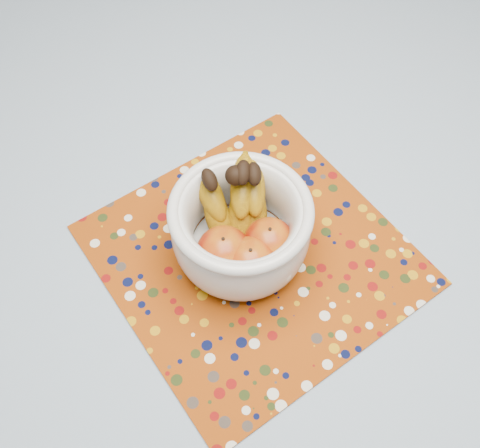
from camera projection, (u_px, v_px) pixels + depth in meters
The scene contains 4 objects.
table at pixel (269, 231), 1.02m from camera, with size 1.20×1.20×0.75m.
tablecloth at pixel (272, 206), 0.95m from camera, with size 1.32×1.32×0.01m, color slate.
placemat at pixel (253, 255), 0.89m from camera, with size 0.44×0.44×0.00m, color #803207.
fruit_bowl at pixel (240, 223), 0.83m from camera, with size 0.21×0.22×0.16m.
Camera 1 is at (-0.15, -0.52, 1.54)m, focal length 42.00 mm.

